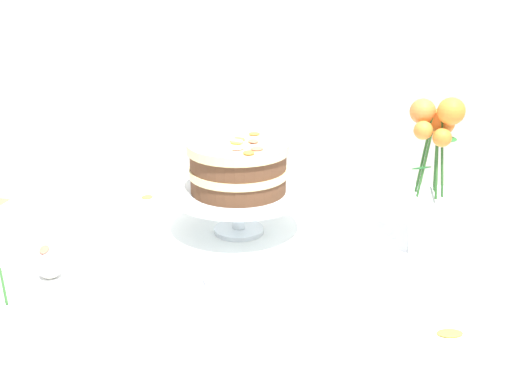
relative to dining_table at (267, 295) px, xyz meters
name	(u,v)px	position (x,y,z in m)	size (l,w,h in m)	color
dining_table	(267,295)	(0.00, 0.00, 0.00)	(1.40, 1.00, 0.74)	white
linen_napkin	(239,233)	(-0.08, 0.10, 0.09)	(0.32, 0.32, 0.00)	white
cake_stand	(239,198)	(-0.08, 0.10, 0.17)	(0.29, 0.29, 0.10)	silver
layer_cake	(238,167)	(-0.08, 0.10, 0.25)	(0.22, 0.22, 0.11)	brown
flower_vase	(431,180)	(0.31, 0.09, 0.25)	(0.10, 0.10, 0.33)	silver
teacup	(226,278)	(-0.04, -0.15, 0.11)	(0.12, 0.12, 0.05)	white
fallen_rose	(48,267)	(-0.38, -0.19, 0.11)	(0.14, 0.14, 0.05)	#2D6028
loose_petal_0	(391,282)	(0.25, -0.06, 0.09)	(0.04, 0.02, 0.00)	pink
loose_petal_1	(450,333)	(0.35, -0.22, 0.09)	(0.04, 0.03, 0.01)	yellow
loose_petal_2	(147,197)	(-0.37, 0.26, 0.09)	(0.03, 0.03, 0.00)	yellow
loose_petal_3	(44,249)	(-0.46, -0.08, 0.09)	(0.04, 0.02, 0.01)	#E56B51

